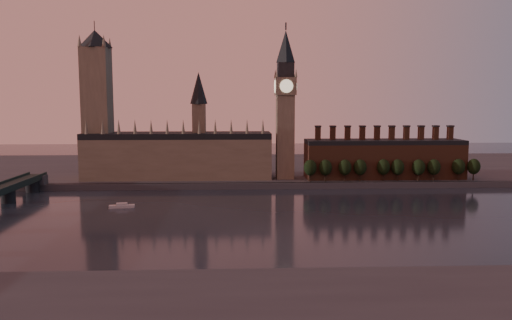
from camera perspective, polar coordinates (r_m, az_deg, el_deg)
The scene contains 17 objects.
ground at distance 243.89m, azimuth 3.51°, elevation -6.98°, with size 900.00×900.00×0.00m, color black.
north_bank at distance 418.20m, azimuth 1.03°, elevation -0.95°, with size 900.00×182.00×4.00m.
palace_of_westminster at distance 354.71m, azimuth -8.80°, elevation 0.79°, with size 130.00×30.30×74.00m.
victoria_tower at distance 363.46m, azimuth -17.71°, elevation 6.61°, with size 24.00×24.00×108.00m.
big_ben at distance 347.43m, azimuth 3.37°, elevation 6.55°, with size 15.00×15.00×107.00m.
chimney_block at distance 363.37m, azimuth 14.38°, elevation 0.20°, with size 110.00×25.00×37.00m.
embankment_tree_0 at distance 336.93m, azimuth 6.21°, elevation -0.87°, with size 8.60×8.60×14.88m.
embankment_tree_1 at distance 338.63m, azimuth 7.95°, elevation -0.86°, with size 8.60×8.60×14.88m.
embankment_tree_2 at distance 341.20m, azimuth 10.13°, elevation -0.84°, with size 8.60×8.60×14.88m.
embankment_tree_3 at distance 343.95m, azimuth 11.82°, elevation -0.82°, with size 8.60×8.60×14.88m.
embankment_tree_4 at distance 348.86m, azimuth 14.36°, elevation -0.78°, with size 8.60×8.60×14.88m.
embankment_tree_5 at distance 351.01m, azimuth 15.89°, elevation -0.79°, with size 8.60×8.60×14.88m.
embankment_tree_6 at distance 354.52m, azimuth 18.09°, elevation -0.79°, with size 8.60×8.60×14.88m.
embankment_tree_7 at distance 358.57m, azimuth 19.67°, elevation -0.77°, with size 8.60×8.60×14.88m.
embankment_tree_8 at distance 366.93m, azimuth 22.14°, elevation -0.71°, with size 8.60×8.60×14.88m.
embankment_tree_9 at distance 371.62m, azimuth 23.63°, elevation -0.69°, with size 8.60×8.60×14.88m.
river_boat at distance 282.50m, azimuth -15.08°, elevation -5.09°, with size 13.98×5.96×2.71m.
Camera 1 is at (-24.57, -235.71, 57.64)m, focal length 35.00 mm.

